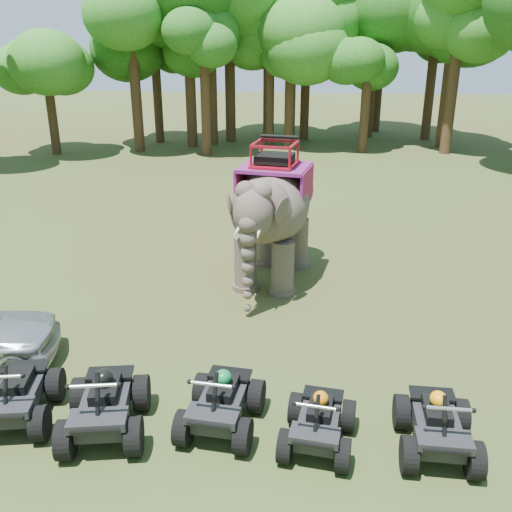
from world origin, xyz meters
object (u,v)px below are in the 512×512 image
object	(u,v)px
atv_1	(104,397)
atv_2	(221,395)
atv_0	(16,388)
atv_4	(438,418)
elephant	(273,211)
atv_3	(319,415)

from	to	relation	value
atv_1	atv_2	size ratio (longest dim) A/B	1.08
atv_0	atv_4	world-z (taller)	atv_0
atv_2	elephant	bearing A→B (deg)	92.29
atv_0	atv_2	bearing A→B (deg)	-8.10
elephant	atv_0	xyz separation A→B (m)	(-4.09, -6.64, -1.27)
atv_1	atv_3	world-z (taller)	atv_1
atv_3	atv_4	world-z (taller)	atv_4
atv_2	atv_3	xyz separation A→B (m)	(1.66, -0.32, -0.06)
elephant	atv_3	world-z (taller)	elephant
elephant	atv_4	xyz separation A→B (m)	(3.07, -6.81, -1.30)
atv_0	atv_1	size ratio (longest dim) A/B	0.94
atv_2	atv_3	bearing A→B (deg)	-4.41
elephant	atv_3	distance (m)	7.07
elephant	atv_2	world-z (taller)	elephant
atv_1	atv_4	xyz separation A→B (m)	(5.52, 0.00, -0.06)
atv_1	atv_4	size ratio (longest dim) A/B	1.10
atv_3	elephant	bearing A→B (deg)	108.11
elephant	atv_1	xyz separation A→B (m)	(-2.45, -6.81, -1.24)
atv_3	atv_4	bearing A→B (deg)	9.62
elephant	atv_0	distance (m)	7.90
elephant	atv_2	distance (m)	6.67
atv_2	atv_4	xyz separation A→B (m)	(3.57, -0.29, -0.01)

